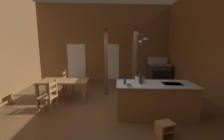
{
  "coord_description": "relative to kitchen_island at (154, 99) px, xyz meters",
  "views": [
    {
      "loc": [
        -0.08,
        -4.14,
        1.94
      ],
      "look_at": [
        0.21,
        1.05,
        1.08
      ],
      "focal_mm": 23.07,
      "sensor_mm": 36.0,
      "label": 1
    }
  ],
  "objects": [
    {
      "name": "ground_plane",
      "position": [
        -1.34,
        0.31,
        -0.51
      ],
      "size": [
        8.33,
        9.47,
        0.1
      ],
      "primitive_type": "cube",
      "color": "brown"
    },
    {
      "name": "wall_back",
      "position": [
        -1.34,
        4.71,
        1.69
      ],
      "size": [
        8.33,
        0.14,
        4.29
      ],
      "primitive_type": "cube",
      "color": "brown",
      "rests_on": "ground_plane"
    },
    {
      "name": "glazed_door_back_left",
      "position": [
        -3.04,
        4.64,
        0.57
      ],
      "size": [
        1.0,
        0.01,
        2.05
      ],
      "primitive_type": "cube",
      "color": "white",
      "rests_on": "ground_plane"
    },
    {
      "name": "glazed_panel_back_right",
      "position": [
        -0.97,
        4.64,
        0.57
      ],
      "size": [
        0.84,
        0.01,
        2.05
      ],
      "primitive_type": "cube",
      "color": "white",
      "rests_on": "ground_plane"
    },
    {
      "name": "kitchen_island",
      "position": [
        0.0,
        0.0,
        0.0
      ],
      "size": [
        2.24,
        1.16,
        0.91
      ],
      "color": "olive",
      "rests_on": "ground_plane"
    },
    {
      "name": "stove_range",
      "position": [
        1.68,
        4.0,
        0.03
      ],
      "size": [
        1.16,
        0.85,
        1.32
      ],
      "color": "#303030",
      "rests_on": "ground_plane"
    },
    {
      "name": "support_post_with_pot_rack",
      "position": [
        -0.21,
        1.65,
        0.97
      ],
      "size": [
        0.6,
        0.24,
        2.64
      ],
      "color": "brown",
      "rests_on": "ground_plane"
    },
    {
      "name": "support_post_center",
      "position": [
        -1.34,
        1.81,
        0.86
      ],
      "size": [
        0.14,
        0.14,
        2.64
      ],
      "color": "brown",
      "rests_on": "ground_plane"
    },
    {
      "name": "step_stool",
      "position": [
        -0.1,
        -1.0,
        -0.28
      ],
      "size": [
        0.42,
        0.37,
        0.3
      ],
      "color": "#9E7044",
      "rests_on": "ground_plane"
    },
    {
      "name": "dining_table",
      "position": [
        -2.86,
        1.28,
        0.2
      ],
      "size": [
        1.74,
        0.99,
        0.74
      ],
      "color": "olive",
      "rests_on": "ground_plane"
    },
    {
      "name": "ladderback_chair_near_window",
      "position": [
        -2.95,
        2.1,
        -0.0
      ],
      "size": [
        0.44,
        0.44,
        0.95
      ],
      "color": "#9E7044",
      "rests_on": "ground_plane"
    },
    {
      "name": "ladderback_chair_by_post",
      "position": [
        -3.08,
        0.39,
        -0.0
      ],
      "size": [
        0.51,
        0.51,
        0.95
      ],
      "color": "#9E7044",
      "rests_on": "ground_plane"
    },
    {
      "name": "stockpot_on_counter",
      "position": [
        -0.41,
        0.16,
        0.56
      ],
      "size": [
        0.34,
        0.27,
        0.2
      ],
      "color": "#A8AAB2",
      "rests_on": "kitchen_island"
    },
    {
      "name": "mixing_bowl_on_counter",
      "position": [
        -0.8,
        -0.29,
        0.49
      ],
      "size": [
        0.17,
        0.17,
        0.06
      ],
      "color": "silver",
      "rests_on": "kitchen_island"
    },
    {
      "name": "bottle_tall_on_counter",
      "position": [
        -0.86,
        -0.04,
        0.59
      ],
      "size": [
        0.06,
        0.06,
        0.35
      ],
      "color": "#1E2328",
      "rests_on": "kitchen_island"
    },
    {
      "name": "bottle_short_on_counter",
      "position": [
        -0.42,
        -0.04,
        0.59
      ],
      "size": [
        0.07,
        0.07,
        0.34
      ],
      "color": "#1E2328",
      "rests_on": "kitchen_island"
    }
  ]
}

